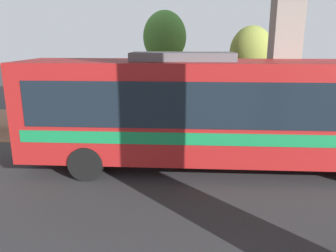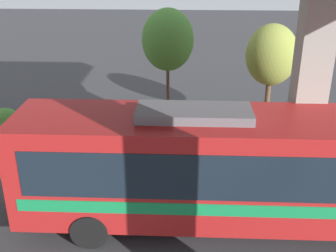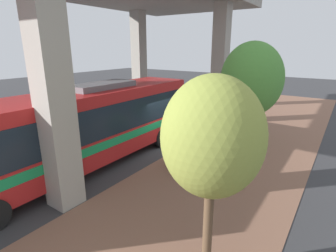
{
  "view_description": "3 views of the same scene",
  "coord_description": "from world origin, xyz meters",
  "px_view_note": "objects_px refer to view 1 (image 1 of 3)",
  "views": [
    {
      "loc": [
        11.84,
        2.88,
        3.92
      ],
      "look_at": [
        0.57,
        2.2,
        0.93
      ],
      "focal_mm": 35.0,
      "sensor_mm": 36.0,
      "label": 1
    },
    {
      "loc": [
        12.24,
        2.5,
        7.5
      ],
      "look_at": [
        0.9,
        2.0,
        2.53
      ],
      "focal_mm": 45.0,
      "sensor_mm": 36.0,
      "label": 2
    },
    {
      "loc": [
        -6.7,
        10.5,
        5.04
      ],
      "look_at": [
        -0.47,
        1.43,
        1.72
      ],
      "focal_mm": 28.0,
      "sensor_mm": 36.0,
      "label": 3
    }
  ],
  "objects_px": {
    "planter_back": "(26,110)",
    "street_tree_far": "(165,37)",
    "street_tree_near": "(251,53)",
    "planter_front": "(146,117)",
    "planter_middle": "(75,110)",
    "bus": "(222,108)"
  },
  "relations": [
    {
      "from": "planter_back",
      "to": "street_tree_far",
      "type": "distance_m",
      "value": 7.17
    },
    {
      "from": "planter_back",
      "to": "street_tree_near",
      "type": "bearing_deg",
      "value": 103.06
    },
    {
      "from": "planter_front",
      "to": "street_tree_far",
      "type": "height_order",
      "value": "street_tree_far"
    },
    {
      "from": "planter_middle",
      "to": "street_tree_near",
      "type": "relative_size",
      "value": 0.37
    },
    {
      "from": "bus",
      "to": "planter_middle",
      "type": "xyz_separation_m",
      "value": [
        -4.42,
        -6.07,
        -1.07
      ]
    },
    {
      "from": "planter_front",
      "to": "planter_back",
      "type": "height_order",
      "value": "planter_back"
    },
    {
      "from": "planter_front",
      "to": "street_tree_near",
      "type": "distance_m",
      "value": 6.38
    },
    {
      "from": "bus",
      "to": "planter_front",
      "type": "distance_m",
      "value": 4.4
    },
    {
      "from": "street_tree_near",
      "to": "street_tree_far",
      "type": "distance_m",
      "value": 4.28
    },
    {
      "from": "bus",
      "to": "street_tree_far",
      "type": "relative_size",
      "value": 2.29
    },
    {
      "from": "bus",
      "to": "planter_middle",
      "type": "bearing_deg",
      "value": -126.03
    },
    {
      "from": "bus",
      "to": "street_tree_far",
      "type": "xyz_separation_m",
      "value": [
        -6.15,
        -2.15,
        2.08
      ]
    },
    {
      "from": "bus",
      "to": "planter_middle",
      "type": "distance_m",
      "value": 7.58
    },
    {
      "from": "planter_front",
      "to": "planter_middle",
      "type": "relative_size",
      "value": 1.01
    },
    {
      "from": "street_tree_far",
      "to": "planter_middle",
      "type": "bearing_deg",
      "value": -66.16
    },
    {
      "from": "planter_front",
      "to": "street_tree_far",
      "type": "distance_m",
      "value": 4.31
    },
    {
      "from": "planter_front",
      "to": "planter_back",
      "type": "xyz_separation_m",
      "value": [
        -1.08,
        -5.58,
        -0.02
      ]
    },
    {
      "from": "planter_back",
      "to": "street_tree_far",
      "type": "height_order",
      "value": "street_tree_far"
    },
    {
      "from": "planter_middle",
      "to": "planter_back",
      "type": "distance_m",
      "value": 2.25
    },
    {
      "from": "planter_back",
      "to": "street_tree_near",
      "type": "xyz_separation_m",
      "value": [
        -2.4,
        10.35,
        2.47
      ]
    },
    {
      "from": "planter_front",
      "to": "bus",
      "type": "bearing_deg",
      "value": 39.89
    },
    {
      "from": "planter_front",
      "to": "planter_back",
      "type": "relative_size",
      "value": 0.99
    }
  ]
}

